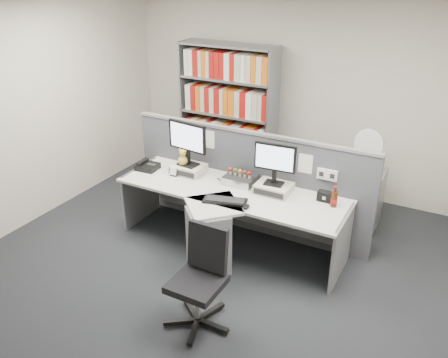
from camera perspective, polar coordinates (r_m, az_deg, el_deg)
The scene contains 21 objects.
ground at distance 4.98m, azimuth -3.63°, elevation -12.50°, with size 5.50×5.50×0.00m, color #272A2E.
room_shell at distance 4.13m, azimuth -4.31°, elevation 7.54°, with size 5.04×5.54×2.72m.
partition at distance 5.57m, azimuth 2.96°, elevation -0.21°, with size 3.00×0.08×1.27m.
desk at distance 5.15m, azimuth -0.29°, elevation -4.91°, with size 2.60×1.20×0.72m.
monitor_riser_left at distance 5.60m, azimuth -4.38°, elevation 1.24°, with size 0.38×0.31×0.10m.
monitor_riser_right at distance 5.14m, azimuth 6.05°, elevation -1.13°, with size 0.38×0.31×0.10m.
monitor_left at distance 5.46m, azimuth -4.49°, elevation 4.75°, with size 0.52×0.19×0.53m.
monitor_right at distance 5.00m, azimuth 6.23°, elevation 2.24°, with size 0.46×0.16×0.47m.
desktop_pc at distance 5.33m, azimuth 2.02°, elevation -0.02°, with size 0.34×0.31×0.09m.
figurines at distance 5.28m, azimuth 1.96°, elevation 0.87°, with size 0.29×0.05×0.09m.
keyboard at distance 4.93m, azimuth 0.14°, elevation -2.64°, with size 0.49×0.29×0.03m.
mouse at distance 4.81m, azimuth 2.74°, elevation -3.38°, with size 0.06×0.10×0.04m, color black.
desk_phone at distance 5.75m, azimuth -9.33°, elevation 1.56°, with size 0.26×0.24×0.11m.
desk_calendar at distance 5.54m, azimuth -6.10°, elevation 0.88°, with size 0.09×0.07×0.11m.
plush_toy at distance 5.54m, azimuth -5.03°, elevation 2.50°, with size 0.12×0.12×0.20m.
speaker at distance 5.04m, azimuth 12.23°, elevation -2.09°, with size 0.16×0.09×0.11m, color black.
cola_bottle at distance 4.94m, azimuth 13.26°, elevation -2.39°, with size 0.07×0.07×0.23m.
shelving_unit at distance 6.82m, azimuth 0.48°, elevation 7.66°, with size 1.41×0.40×2.00m.
filing_cabinet at distance 6.02m, azimuth 16.35°, elevation -2.39°, with size 0.45×0.61×0.70m.
desk_fan at distance 5.74m, azimuth 17.20°, elevation 3.85°, with size 0.33×0.20×0.57m.
office_chair at distance 4.25m, azimuth -2.83°, elevation -11.63°, with size 0.59×0.62×0.93m.
Camera 1 is at (2.13, -3.31, 3.05)m, focal length 37.55 mm.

